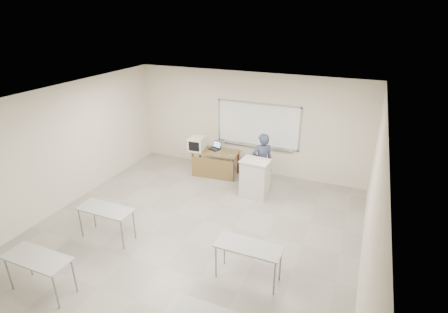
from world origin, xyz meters
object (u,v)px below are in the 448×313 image
at_px(whiteboard, 258,125).
at_px(crt_monitor, 197,144).
at_px(laptop, 215,147).
at_px(presenter, 262,162).
at_px(instructor_desk, 214,159).
at_px(mouse, 230,156).
at_px(podium, 255,178).
at_px(keyboard, 262,160).

distance_m(whiteboard, crt_monitor, 1.87).
bearing_deg(laptop, presenter, 1.71).
bearing_deg(laptop, instructor_desk, -50.90).
distance_m(crt_monitor, mouse, 1.12).
height_order(instructor_desk, podium, podium).
distance_m(whiteboard, presenter, 1.29).
bearing_deg(laptop, crt_monitor, -129.85).
height_order(whiteboard, laptop, whiteboard).
distance_m(whiteboard, mouse, 1.23).
bearing_deg(whiteboard, instructor_desk, -143.53).
bearing_deg(whiteboard, presenter, -64.98).
height_order(whiteboard, keyboard, whiteboard).
height_order(podium, mouse, podium).
xyz_separation_m(mouse, presenter, (0.97, -0.13, 0.04)).
bearing_deg(keyboard, whiteboard, 104.13).
relative_size(podium, laptop, 3.33).
bearing_deg(podium, mouse, 150.66).
height_order(podium, presenter, presenter).
distance_m(podium, crt_monitor, 2.19).
xyz_separation_m(podium, crt_monitor, (-2.04, 0.68, 0.43)).
relative_size(instructor_desk, keyboard, 3.16).
xyz_separation_m(laptop, keyboard, (1.74, -0.87, 0.24)).
bearing_deg(podium, keyboard, 31.38).
bearing_deg(mouse, crt_monitor, -161.94).
bearing_deg(instructor_desk, whiteboard, 31.82).
height_order(podium, crt_monitor, crt_monitor).
xyz_separation_m(whiteboard, mouse, (-0.50, -0.87, -0.71)).
bearing_deg(instructor_desk, presenter, -12.92).
bearing_deg(whiteboard, mouse, -120.10).
bearing_deg(crt_monitor, keyboard, -20.16).
distance_m(instructor_desk, mouse, 0.61).
bearing_deg(whiteboard, laptop, -155.98).
relative_size(podium, crt_monitor, 2.15).
bearing_deg(podium, laptop, 152.29).
xyz_separation_m(instructor_desk, podium, (1.49, -0.69, -0.01)).
xyz_separation_m(whiteboard, laptop, (-1.15, -0.51, -0.68)).
height_order(crt_monitor, laptop, crt_monitor).
xyz_separation_m(crt_monitor, mouse, (1.10, -0.08, -0.18)).
height_order(podium, laptop, podium).
bearing_deg(mouse, laptop, 173.41).
bearing_deg(keyboard, podium, -160.59).
xyz_separation_m(crt_monitor, presenter, (2.07, -0.21, -0.14)).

